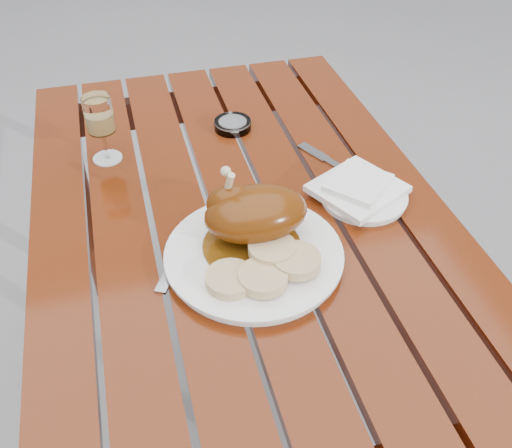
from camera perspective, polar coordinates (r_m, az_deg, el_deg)
The scene contains 11 objects.
ground at distance 1.71m, azimuth -1.32°, elevation -17.78°, with size 60.00×60.00×0.00m, color slate.
table at distance 1.41m, azimuth -1.55°, elevation -9.79°, with size 0.80×1.20×0.75m, color #62260B.
dinner_plate at distance 1.01m, azimuth -0.21°, elevation -3.19°, with size 0.32×0.32×0.02m, color white.
roast_duck at distance 1.00m, azimuth -0.40°, elevation 1.07°, with size 0.20×0.18×0.13m.
bread_dumplings at distance 0.96m, azimuth 0.97°, elevation -4.25°, with size 0.20×0.14×0.03m.
wine_glass at distance 1.27m, azimuth -15.16°, elevation 9.12°, with size 0.06×0.06×0.15m, color tan.
side_plate at distance 1.16m, azimuth 10.68°, elevation 2.74°, with size 0.18×0.18×0.01m, color white.
napkin at distance 1.16m, azimuth 10.11°, elevation 3.50°, with size 0.16×0.15×0.01m, color white.
ashtray at distance 1.37m, azimuth -2.35°, elevation 9.89°, with size 0.09×0.09×0.02m, color #B2B7BC.
fork at distance 1.02m, azimuth -8.05°, elevation -3.56°, with size 0.02×0.16×0.01m, color gray.
knife at distance 1.25m, azimuth 8.40°, elevation 5.61°, with size 0.02×0.18×0.01m, color gray.
Camera 1 is at (-0.20, -0.87, 1.46)m, focal length 40.00 mm.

